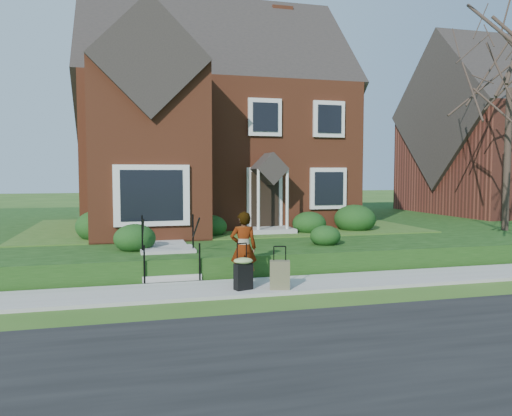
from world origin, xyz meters
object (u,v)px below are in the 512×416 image
object	(u,v)px
front_steps	(169,258)
woman	(243,248)
suitcase_black	(243,272)
suitcase_olive	(280,275)

from	to	relation	value
front_steps	woman	bearing A→B (deg)	-46.37
suitcase_black	woman	bearing A→B (deg)	59.79
front_steps	suitcase_black	xyz separation A→B (m)	(1.45, -2.19, 0.01)
front_steps	woman	size ratio (longest dim) A/B	1.19
front_steps	suitcase_olive	size ratio (longest dim) A/B	2.11
woman	suitcase_olive	xyz separation A→B (m)	(0.67, -0.69, -0.53)
front_steps	suitcase_olive	world-z (taller)	front_steps
front_steps	suitcase_black	size ratio (longest dim) A/B	1.95
front_steps	woman	xyz separation A→B (m)	(1.58, -1.65, 0.45)
woman	suitcase_olive	distance (m)	1.09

